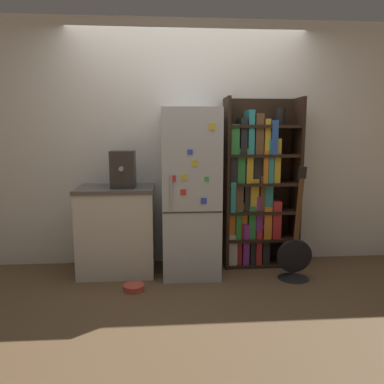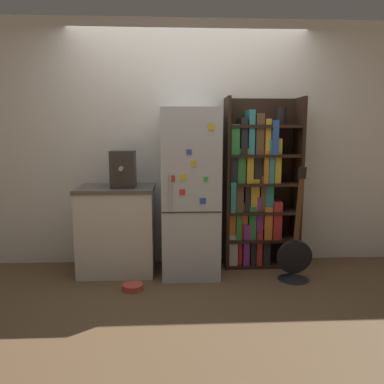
% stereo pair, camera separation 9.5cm
% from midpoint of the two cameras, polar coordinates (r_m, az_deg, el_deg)
% --- Properties ---
extents(ground_plane, '(16.00, 16.00, 0.00)m').
position_cam_midpoint_polar(ground_plane, '(3.89, 0.51, -12.52)').
color(ground_plane, brown).
extents(wall_back, '(8.00, 0.05, 2.60)m').
position_cam_midpoint_polar(wall_back, '(4.09, 0.14, 7.23)').
color(wall_back, white).
rests_on(wall_back, ground_plane).
extents(refrigerator, '(0.56, 0.69, 1.66)m').
position_cam_midpoint_polar(refrigerator, '(3.78, 0.42, -0.08)').
color(refrigerator, silver).
rests_on(refrigerator, ground_plane).
extents(bookshelf, '(0.79, 0.35, 1.79)m').
position_cam_midpoint_polar(bookshelf, '(4.06, 10.29, 0.42)').
color(bookshelf, black).
rests_on(bookshelf, ground_plane).
extents(kitchen_counter, '(0.77, 0.59, 0.89)m').
position_cam_midpoint_polar(kitchen_counter, '(3.94, -10.62, -5.58)').
color(kitchen_counter, silver).
rests_on(kitchen_counter, ground_plane).
extents(espresso_machine, '(0.24, 0.31, 0.36)m').
position_cam_midpoint_polar(espresso_machine, '(3.78, -9.74, 3.48)').
color(espresso_machine, '#38332D').
rests_on(espresso_machine, kitchen_counter).
extents(guitar, '(0.34, 0.31, 1.12)m').
position_cam_midpoint_polar(guitar, '(3.86, 16.00, -10.41)').
color(guitar, black).
rests_on(guitar, ground_plane).
extents(pet_bowl, '(0.19, 0.19, 0.05)m').
position_cam_midpoint_polar(pet_bowl, '(3.58, -8.25, -14.05)').
color(pet_bowl, '#D84C3F').
rests_on(pet_bowl, ground_plane).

